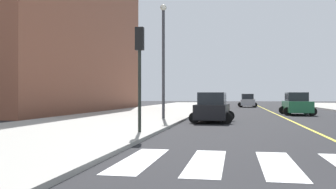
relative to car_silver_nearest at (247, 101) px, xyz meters
The scene contains 8 objects.
sidewalk_kerb_west 32.56m from the car_silver_nearest, 108.28° to the right, with size 10.00×120.00×0.15m, color #9E9B93.
lane_divider_paint 11.13m from the car_silver_nearest, 79.66° to the right, with size 0.16×80.00×0.01m, color yellow.
low_rise_brick_west 31.94m from the car_silver_nearest, 144.63° to the right, with size 16.00×32.00×23.44m, color brown.
car_silver_nearest is the anchor object (origin of this frame).
car_black_second 32.55m from the car_silver_nearest, 95.70° to the right, with size 2.83×4.42×1.94m.
car_green_third 22.04m from the car_silver_nearest, 80.34° to the right, with size 2.86×4.55×2.02m.
traffic_light_far_corner 41.39m from the car_silver_nearest, 98.20° to the right, with size 0.36×0.41×4.58m.
street_lamp 32.48m from the car_silver_nearest, 101.92° to the right, with size 0.44×0.44×7.90m.
Camera 1 is at (-3.76, -5.62, 1.74)m, focal length 39.41 mm.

